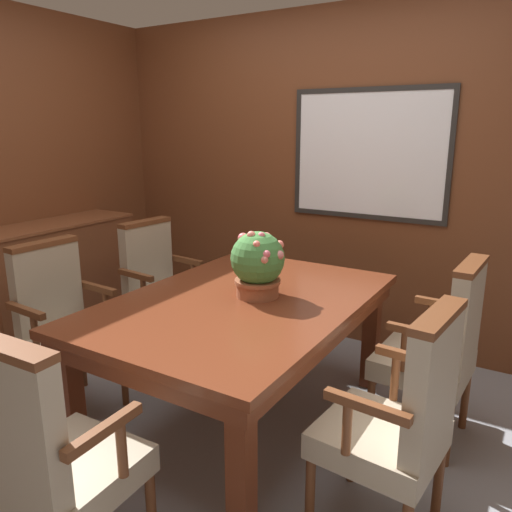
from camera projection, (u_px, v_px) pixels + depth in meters
ground_plane at (189, 434)px, 2.70m from camera, size 14.00×14.00×0.00m
wall_back at (324, 179)px, 3.78m from camera, size 7.20×0.08×2.45m
dining_table at (242, 314)px, 2.68m from camera, size 1.17×1.71×0.73m
chair_right_far at (439, 346)px, 2.54m from camera, size 0.48×0.51×0.99m
chair_head_near at (49, 455)px, 1.70m from camera, size 0.51×0.47×0.99m
chair_right_near at (399, 418)px, 1.92m from camera, size 0.49×0.52×0.99m
chair_left_far at (159, 287)px, 3.49m from camera, size 0.50×0.53×0.99m
chair_left_near at (62, 322)px, 2.86m from camera, size 0.48×0.52×0.99m
potted_plant at (258, 264)px, 2.65m from camera, size 0.30×0.29×0.36m
sideboard_cabinet at (59, 283)px, 3.77m from camera, size 0.44×1.21×0.93m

